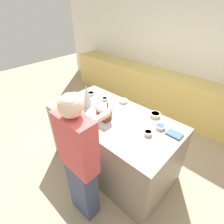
# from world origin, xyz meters

# --- Properties ---
(ground_plane) EXTENTS (12.00, 12.00, 0.00)m
(ground_plane) POSITION_xyz_m (0.00, 0.00, 0.00)
(ground_plane) COLOR tan
(wall_back) EXTENTS (8.00, 0.05, 2.60)m
(wall_back) POSITION_xyz_m (0.00, 2.37, 1.30)
(wall_back) COLOR white
(wall_back) RESTS_ON ground_plane
(back_cabinet_block) EXTENTS (6.00, 0.60, 0.91)m
(back_cabinet_block) POSITION_xyz_m (0.00, 2.04, 0.46)
(back_cabinet_block) COLOR #DBBC60
(back_cabinet_block) RESTS_ON ground_plane
(kitchen_island) EXTENTS (1.88, 0.99, 0.96)m
(kitchen_island) POSITION_xyz_m (0.00, 0.00, 0.48)
(kitchen_island) COLOR gray
(kitchen_island) RESTS_ON ground_plane
(baking_tray) EXTENTS (0.37, 0.31, 0.01)m
(baking_tray) POSITION_xyz_m (-0.03, -0.14, 0.96)
(baking_tray) COLOR #9E9EA8
(baking_tray) RESTS_ON kitchen_island
(gingerbread_house) EXTENTS (0.19, 0.14, 0.26)m
(gingerbread_house) POSITION_xyz_m (-0.03, -0.14, 1.07)
(gingerbread_house) COLOR brown
(gingerbread_house) RESTS_ON baking_tray
(decorative_tree) EXTENTS (0.13, 0.13, 0.33)m
(decorative_tree) POSITION_xyz_m (-0.48, -0.04, 1.12)
(decorative_tree) COLOR silver
(decorative_tree) RESTS_ON kitchen_island
(candy_bowl_near_tray_left) EXTENTS (0.11, 0.11, 0.05)m
(candy_bowl_near_tray_left) POSITION_xyz_m (-0.86, -0.01, 0.99)
(candy_bowl_near_tray_left) COLOR white
(candy_bowl_near_tray_left) RESTS_ON kitchen_island
(candy_bowl_beside_tree) EXTENTS (0.12, 0.12, 0.04)m
(candy_bowl_beside_tree) POSITION_xyz_m (0.62, 0.21, 0.98)
(candy_bowl_beside_tree) COLOR silver
(candy_bowl_beside_tree) RESTS_ON kitchen_island
(candy_bowl_far_left) EXTENTS (0.12, 0.12, 0.04)m
(candy_bowl_far_left) POSITION_xyz_m (-0.71, 0.22, 0.98)
(candy_bowl_far_left) COLOR silver
(candy_bowl_far_left) RESTS_ON kitchen_island
(candy_bowl_front_corner) EXTENTS (0.10, 0.10, 0.05)m
(candy_bowl_front_corner) POSITION_xyz_m (0.57, -0.00, 0.98)
(candy_bowl_front_corner) COLOR white
(candy_bowl_front_corner) RESTS_ON kitchen_island
(candy_bowl_behind_tray) EXTENTS (0.09, 0.09, 0.04)m
(candy_bowl_behind_tray) POSITION_xyz_m (-0.40, 0.24, 0.98)
(candy_bowl_behind_tray) COLOR silver
(candy_bowl_behind_tray) RESTS_ON kitchen_island
(candy_bowl_near_tray_right) EXTENTS (0.14, 0.14, 0.04)m
(candy_bowl_near_tray_right) POSITION_xyz_m (-0.14, 0.40, 0.98)
(candy_bowl_near_tray_right) COLOR silver
(candy_bowl_near_tray_right) RESTS_ON kitchen_island
(candy_bowl_far_right) EXTENTS (0.14, 0.14, 0.05)m
(candy_bowl_far_right) POSITION_xyz_m (0.43, 0.40, 0.98)
(candy_bowl_far_right) COLOR white
(candy_bowl_far_right) RESTS_ON kitchen_island
(cookbook) EXTENTS (0.18, 0.13, 0.02)m
(cookbook) POSITION_xyz_m (0.81, 0.22, 0.97)
(cookbook) COLOR #3F598C
(cookbook) RESTS_ON kitchen_island
(person) EXTENTS (0.44, 0.56, 1.69)m
(person) POSITION_xyz_m (0.25, -0.78, 0.87)
(person) COLOR #424C6B
(person) RESTS_ON ground_plane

